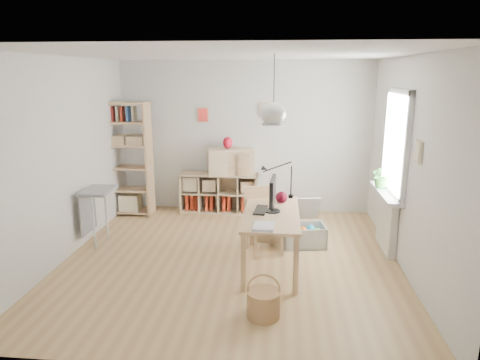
# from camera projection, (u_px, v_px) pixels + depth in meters

# --- Properties ---
(ground) EXTENTS (4.50, 4.50, 0.00)m
(ground) POSITION_uv_depth(u_px,v_px,m) (231.00, 259.00, 5.85)
(ground) COLOR tan
(ground) RESTS_ON ground
(room_shell) EXTENTS (4.50, 4.50, 4.50)m
(room_shell) POSITION_uv_depth(u_px,v_px,m) (273.00, 114.00, 5.17)
(room_shell) COLOR white
(room_shell) RESTS_ON ground
(window_unit) EXTENTS (0.07, 1.16, 1.46)m
(window_unit) POSITION_uv_depth(u_px,v_px,m) (397.00, 143.00, 5.84)
(window_unit) COLOR white
(window_unit) RESTS_ON ground
(radiator) EXTENTS (0.10, 0.80, 0.80)m
(radiator) POSITION_uv_depth(u_px,v_px,m) (387.00, 222.00, 6.13)
(radiator) COLOR silver
(radiator) RESTS_ON ground
(windowsill) EXTENTS (0.22, 1.20, 0.06)m
(windowsill) POSITION_uv_depth(u_px,v_px,m) (386.00, 193.00, 6.03)
(windowsill) COLOR white
(windowsill) RESTS_ON radiator
(desk) EXTENTS (0.70, 1.50, 0.75)m
(desk) POSITION_uv_depth(u_px,v_px,m) (271.00, 219.00, 5.49)
(desk) COLOR tan
(desk) RESTS_ON ground
(cube_shelf) EXTENTS (1.40, 0.38, 0.72)m
(cube_shelf) POSITION_uv_depth(u_px,v_px,m) (218.00, 195.00, 7.83)
(cube_shelf) COLOR tan
(cube_shelf) RESTS_ON ground
(tall_bookshelf) EXTENTS (0.80, 0.38, 2.00)m
(tall_bookshelf) POSITION_uv_depth(u_px,v_px,m) (127.00, 154.00, 7.51)
(tall_bookshelf) COLOR tan
(tall_bookshelf) RESTS_ON ground
(side_table) EXTENTS (0.40, 0.55, 0.85)m
(side_table) POSITION_uv_depth(u_px,v_px,m) (94.00, 201.00, 6.21)
(side_table) COLOR gray
(side_table) RESTS_ON ground
(chair) EXTENTS (0.59, 0.59, 0.92)m
(chair) POSITION_uv_depth(u_px,v_px,m) (263.00, 216.00, 6.01)
(chair) COLOR gray
(chair) RESTS_ON ground
(wicker_basket) EXTENTS (0.35, 0.35, 0.49)m
(wicker_basket) POSITION_uv_depth(u_px,v_px,m) (263.00, 303.00, 4.45)
(wicker_basket) COLOR olive
(wicker_basket) RESTS_ON ground
(storage_chest) EXTENTS (0.70, 0.77, 0.64)m
(storage_chest) POSITION_uv_depth(u_px,v_px,m) (304.00, 230.00, 6.34)
(storage_chest) COLOR silver
(storage_chest) RESTS_ON ground
(monitor) EXTENTS (0.20, 0.51, 0.44)m
(monitor) POSITION_uv_depth(u_px,v_px,m) (273.00, 193.00, 5.43)
(monitor) COLOR black
(monitor) RESTS_ON desk
(keyboard) EXTENTS (0.18, 0.41, 0.02)m
(keyboard) POSITION_uv_depth(u_px,v_px,m) (261.00, 210.00, 5.52)
(keyboard) COLOR black
(keyboard) RESTS_ON desk
(task_lamp) EXTENTS (0.46, 0.17, 0.49)m
(task_lamp) POSITION_uv_depth(u_px,v_px,m) (275.00, 176.00, 5.97)
(task_lamp) COLOR black
(task_lamp) RESTS_ON desk
(yarn_ball) EXTENTS (0.16, 0.16, 0.16)m
(yarn_ball) POSITION_uv_depth(u_px,v_px,m) (282.00, 197.00, 5.83)
(yarn_ball) COLOR #4D0A19
(yarn_ball) RESTS_ON desk
(paper_tray) EXTENTS (0.25, 0.31, 0.03)m
(paper_tray) POSITION_uv_depth(u_px,v_px,m) (264.00, 227.00, 4.91)
(paper_tray) COLOR white
(paper_tray) RESTS_ON desk
(drawer_chest) EXTENTS (0.87, 0.55, 0.46)m
(drawer_chest) POSITION_uv_depth(u_px,v_px,m) (230.00, 161.00, 7.61)
(drawer_chest) COLOR tan
(drawer_chest) RESTS_ON cube_shelf
(red_vase) EXTENTS (0.17, 0.17, 0.21)m
(red_vase) POSITION_uv_depth(u_px,v_px,m) (228.00, 143.00, 7.53)
(red_vase) COLOR maroon
(red_vase) RESTS_ON drawer_chest
(potted_plant) EXTENTS (0.35, 0.32, 0.35)m
(potted_plant) POSITION_uv_depth(u_px,v_px,m) (382.00, 176.00, 6.17)
(potted_plant) COLOR #33732B
(potted_plant) RESTS_ON windowsill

